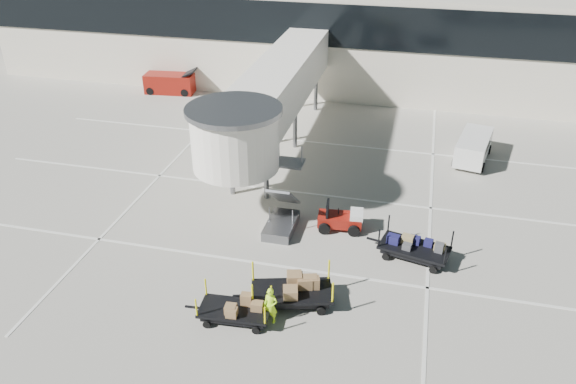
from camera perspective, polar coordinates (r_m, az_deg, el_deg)
name	(u,v)px	position (r m, az deg, el deg)	size (l,w,h in m)	color
ground	(284,296)	(24.58, -0.42, -10.50)	(140.00, 140.00, 0.00)	#B6B2A3
lane_markings	(312,191)	(32.23, 2.47, 0.11)	(40.00, 30.00, 0.02)	silver
terminal	(365,34)	(49.85, 7.87, 15.63)	(64.00, 12.11, 15.20)	beige
jet_bridge	(269,98)	(33.74, -1.94, 9.50)	(5.70, 20.40, 6.03)	white
baggage_tug	(341,219)	(28.70, 5.42, -2.79)	(2.36, 1.64, 1.48)	maroon
suitcase_cart	(413,248)	(27.11, 12.58, -5.60)	(4.03, 2.28, 1.55)	black
box_cart_near	(293,291)	(23.83, 0.49, -10.01)	(4.25, 2.55, 1.63)	black
box_cart_far	(234,309)	(23.28, -5.54, -11.76)	(3.59, 1.64, 1.39)	black
ground_worker	(271,306)	(22.87, -1.78, -11.47)	(0.59, 0.39, 1.62)	#BAFC1A
minivan	(474,145)	(37.37, 18.37, 4.52)	(2.55, 4.52, 1.62)	silver
belt_loader	(170,83)	(48.35, -11.89, 10.75)	(4.42, 2.09, 2.06)	maroon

